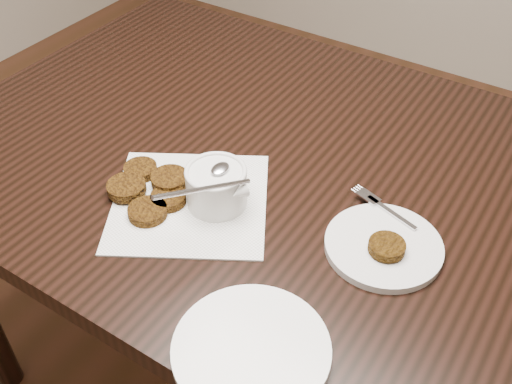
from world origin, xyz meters
TOP-DOWN VIEW (x-y plane):
  - table at (0.05, 0.18)m, footprint 1.43×0.92m
  - napkin at (-0.07, -0.00)m, footprint 0.36×0.36m
  - sauce_ramekin at (-0.03, 0.02)m, footprint 0.16×0.16m
  - patty_cluster at (-0.13, -0.03)m, footprint 0.25×0.25m
  - plate_with_patty at (0.26, 0.08)m, footprint 0.24×0.24m
  - plate_empty at (0.19, -0.20)m, footprint 0.25×0.25m

SIDE VIEW (x-z plane):
  - table at x=0.05m, z-range 0.00..0.75m
  - napkin at x=-0.07m, z-range 0.75..0.75m
  - plate_empty at x=0.19m, z-range 0.75..0.77m
  - plate_with_patty at x=0.26m, z-range 0.75..0.78m
  - patty_cluster at x=-0.13m, z-range 0.75..0.78m
  - sauce_ramekin at x=-0.03m, z-range 0.75..0.90m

